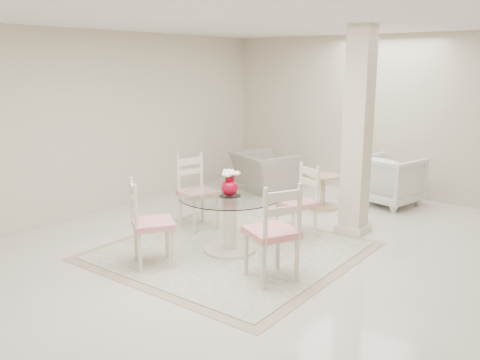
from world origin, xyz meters
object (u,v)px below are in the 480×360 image
Objects in this scene: dining_chair_west at (195,186)px; column at (358,132)px; dining_chair_north at (301,196)px; armchair_white at (390,180)px; red_vase at (230,183)px; dining_chair_south at (146,217)px; recliner_taupe at (264,172)px; dining_chair_east at (275,226)px; dining_table at (230,223)px; side_table at (323,193)px.

column is at bearing -40.91° from dining_chair_west.
column is 2.53× the size of dining_chair_north.
red_vase is at bearing 90.25° from armchair_white.
dining_chair_south reaches higher than recliner_taupe.
dining_chair_east is (0.93, -0.43, -0.23)m from red_vase.
recliner_taupe is (-2.26, 1.16, -1.02)m from column.
dining_table is at bearing -118.35° from column.
dining_chair_west is 1.29× the size of armchair_white.
armchair_white is at bearing -70.59° from dining_chair_south.
armchair_white is (0.73, 3.22, 0.04)m from dining_table.
dining_table is 1.06m from dining_chair_east.
dining_chair_south is at bearing -92.17° from dining_chair_north.
side_table is (1.39, -0.39, -0.09)m from recliner_taupe.
side_table is (0.92, 1.94, -0.34)m from dining_chair_west.
column is at bearing -82.21° from dining_chair_south.
dining_chair_east is at bearing -98.79° from dining_chair_west.
dining_chair_east is 1.05× the size of dining_chair_west.
side_table is (0.43, 3.28, -0.33)m from dining_chair_south.
dining_chair_east is 2.97m from side_table.
side_table is (-0.95, 2.80, -0.37)m from dining_chair_east.
armchair_white reaches higher than dining_table.
column is 1.88m from red_vase.
dining_chair_east is (0.07, -2.03, -0.73)m from column.
dining_chair_east is 1.46m from dining_chair_south.
red_vase is at bearing -80.54° from dining_chair_south.
dining_chair_south is at bearing -144.02° from dining_chair_west.
dining_chair_west reaches higher than dining_chair_north.
dining_chair_east reaches higher than dining_chair_south.
dining_chair_north reaches higher than recliner_taupe.
red_vase is 0.29× the size of dining_chair_north.
dining_table is 1.10× the size of dining_chair_south.
dining_chair_west reaches higher than dining_table.
recliner_taupe is 1.93× the size of side_table.
red_vase is 1.05m from dining_chair_east.
column reaches higher than dining_table.
red_vase is 1.06m from dining_chair_south.
dining_table is (-0.86, -1.59, -1.00)m from column.
column reaches higher than side_table.
dining_table reaches higher than recliner_taupe.
column is 2.29× the size of dining_chair_east.
recliner_taupe is (-2.33, 3.19, -0.29)m from dining_chair_east.
dining_chair_west reaches higher than dining_chair_south.
dining_chair_west is at bearing 155.71° from dining_table.
column reaches higher than recliner_taupe.
side_table is at bearing -62.24° from dining_chair_south.
column reaches higher than dining_chair_south.
dining_chair_north is 1.45m from dining_chair_west.
dining_table is 2.27× the size of side_table.
dining_chair_south reaches higher than red_vase.
dining_chair_east is at bearing -125.37° from dining_chair_south.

